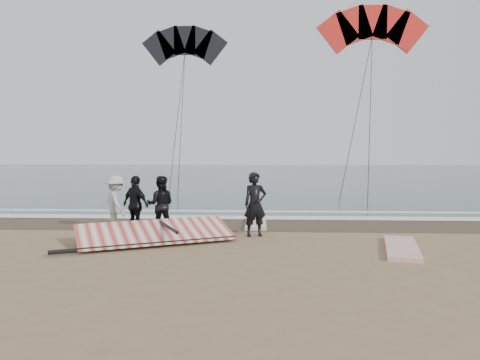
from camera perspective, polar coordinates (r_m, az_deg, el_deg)
The scene contains 12 objects.
ground at distance 11.37m, azimuth 2.74°, elevation -9.13°, with size 120.00×120.00×0.00m, color #8C704C.
sea at distance 44.15m, azimuth 2.73°, elevation 0.60°, with size 120.00×54.00×0.02m, color #233838.
wet_sand at distance 15.78m, azimuth 2.73°, elevation -5.42°, with size 120.00×2.80×0.01m, color #4C3D2B.
foam_near at distance 17.16m, azimuth 2.73°, elevation -4.59°, with size 120.00×0.90×0.01m, color white.
foam_far at distance 18.84m, azimuth 2.73°, elevation -3.83°, with size 120.00×0.45×0.01m, color white.
man_main at distance 13.58m, azimuth 1.86°, elevation -2.98°, with size 0.68×0.45×1.87m, color black.
board_white at distance 12.57m, azimuth 19.11°, elevation -7.82°, with size 0.77×2.76×0.11m, color silver.
board_cream at distance 15.75m, azimuth 1.96°, elevation -5.26°, with size 0.68×2.55×0.11m, color beige.
trio_cluster at distance 14.46m, azimuth -12.65°, elevation -2.92°, with size 2.45×1.40×1.75m.
sail_rig at distance 13.12m, azimuth -10.33°, elevation -6.55°, with size 4.42×3.49×0.52m.
kite_red at distance 30.14m, azimuth 15.83°, elevation 16.97°, with size 7.31×4.40×12.70m.
kite_dark at distance 34.47m, azimuth -6.75°, elevation 15.68°, with size 6.62×5.50×14.28m.
Camera 1 is at (-0.01, -11.07, 2.57)m, focal length 35.00 mm.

